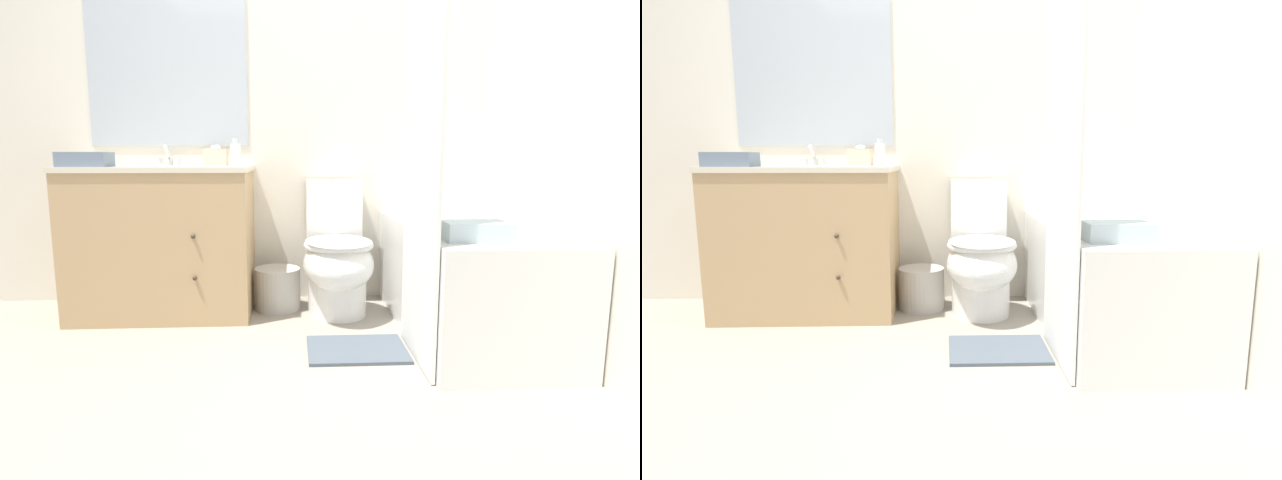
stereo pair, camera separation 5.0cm
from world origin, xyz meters
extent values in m
plane|color=gray|center=(0.00, 0.00, 0.00)|extent=(14.00, 14.00, 0.00)
cube|color=silver|center=(0.00, 1.54, 1.25)|extent=(8.00, 0.05, 2.50)
cube|color=#B2BCC6|center=(-0.75, 1.51, 1.45)|extent=(0.96, 0.01, 0.93)
cube|color=silver|center=(1.29, 0.76, 1.25)|extent=(0.05, 2.52, 2.50)
cube|color=tan|center=(-0.75, 1.23, 0.42)|extent=(1.01, 0.58, 0.84)
cube|color=beige|center=(-0.75, 1.23, 0.85)|extent=(1.03, 0.60, 0.03)
cylinder|color=white|center=(-0.75, 1.23, 0.81)|extent=(0.35, 0.35, 0.10)
sphere|color=#382D23|center=(-0.52, 0.93, 0.50)|extent=(0.02, 0.02, 0.02)
sphere|color=#382D23|center=(-0.52, 0.93, 0.28)|extent=(0.02, 0.02, 0.02)
cylinder|color=silver|center=(-0.75, 1.44, 0.89)|extent=(0.04, 0.04, 0.04)
cylinder|color=silver|center=(-0.75, 1.40, 0.95)|extent=(0.02, 0.11, 0.09)
cylinder|color=silver|center=(-0.80, 1.44, 0.89)|extent=(0.03, 0.03, 0.04)
cylinder|color=silver|center=(-0.69, 1.44, 0.89)|extent=(0.03, 0.03, 0.04)
cylinder|color=white|center=(0.26, 1.12, 0.12)|extent=(0.34, 0.34, 0.24)
ellipsoid|color=white|center=(0.26, 1.06, 0.32)|extent=(0.40, 0.52, 0.30)
torus|color=white|center=(0.26, 1.06, 0.43)|extent=(0.39, 0.39, 0.04)
cube|color=white|center=(0.26, 1.41, 0.60)|extent=(0.34, 0.18, 0.35)
ellipsoid|color=white|center=(0.26, 1.06, 0.45)|extent=(0.38, 0.49, 0.02)
cube|color=white|center=(0.92, 0.82, 0.28)|extent=(0.67, 1.40, 0.57)
cube|color=#A8ADAE|center=(0.92, 0.82, 0.56)|extent=(0.55, 1.28, 0.01)
cube|color=white|center=(0.57, 0.46, 0.97)|extent=(0.01, 0.58, 1.94)
cylinder|color=#B7B2A8|center=(-0.09, 1.26, 0.13)|extent=(0.28, 0.28, 0.25)
cube|color=beige|center=(-0.45, 1.38, 0.92)|extent=(0.13, 0.13, 0.10)
ellipsoid|color=white|center=(-0.45, 1.38, 0.98)|extent=(0.06, 0.04, 0.03)
cylinder|color=silver|center=(-0.32, 1.29, 0.93)|extent=(0.06, 0.06, 0.13)
cylinder|color=silver|center=(-0.32, 1.29, 1.01)|extent=(0.03, 0.03, 0.03)
cube|color=slate|center=(-1.09, 1.05, 0.91)|extent=(0.25, 0.17, 0.08)
cube|color=silver|center=(0.78, 0.35, 0.61)|extent=(0.28, 0.18, 0.08)
cube|color=#4C5660|center=(0.31, 0.55, 0.01)|extent=(0.47, 0.35, 0.02)
camera|label=1|loc=(0.01, -1.70, 0.92)|focal=28.00mm
camera|label=2|loc=(0.06, -1.70, 0.92)|focal=28.00mm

